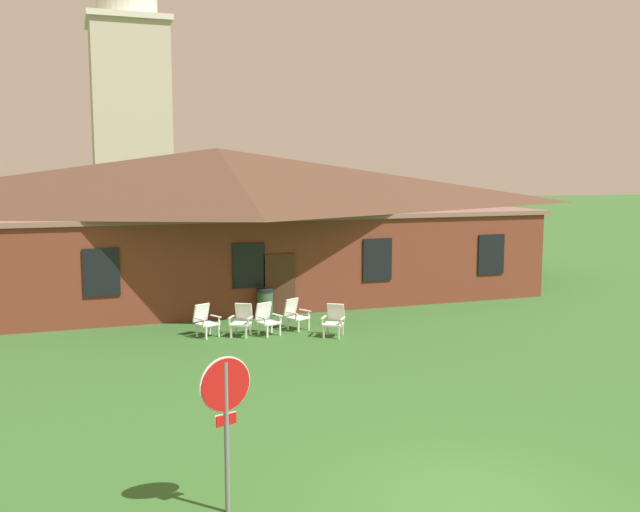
# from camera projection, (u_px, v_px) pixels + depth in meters

# --- Properties ---
(ground_plane) EXTENTS (200.00, 200.00, 0.00)m
(ground_plane) POSITION_uv_depth(u_px,v_px,m) (471.00, 503.00, 10.43)
(ground_plane) COLOR #336028
(brick_building) EXTENTS (24.27, 10.40, 5.75)m
(brick_building) POSITION_uv_depth(u_px,v_px,m) (218.00, 220.00, 27.81)
(brick_building) COLOR brown
(brick_building) RESTS_ON ground
(dome_tower) EXTENTS (5.18, 5.18, 20.20)m
(dome_tower) POSITION_uv_depth(u_px,v_px,m) (130.00, 102.00, 45.59)
(dome_tower) COLOR #BCB29E
(dome_tower) RESTS_ON ground
(stop_sign) EXTENTS (0.78, 0.27, 2.31)m
(stop_sign) POSITION_uv_depth(u_px,v_px,m) (226.00, 404.00, 9.97)
(stop_sign) COLOR slate
(stop_sign) RESTS_ON ground
(lawn_chair_by_porch) EXTENTS (0.81, 0.85, 0.96)m
(lawn_chair_by_porch) POSITION_uv_depth(u_px,v_px,m) (205.00, 320.00, 20.80)
(lawn_chair_by_porch) COLOR white
(lawn_chair_by_porch) RESTS_ON ground
(lawn_chair_near_door) EXTENTS (0.83, 0.86, 0.96)m
(lawn_chair_near_door) POSITION_uv_depth(u_px,v_px,m) (242.00, 319.00, 20.87)
(lawn_chair_near_door) COLOR silver
(lawn_chair_near_door) RESTS_ON ground
(lawn_chair_left_end) EXTENTS (0.76, 0.82, 0.96)m
(lawn_chair_left_end) POSITION_uv_depth(u_px,v_px,m) (267.00, 318.00, 21.01)
(lawn_chair_left_end) COLOR white
(lawn_chair_left_end) RESTS_ON ground
(lawn_chair_middle) EXTENTS (0.82, 0.86, 0.96)m
(lawn_chair_middle) POSITION_uv_depth(u_px,v_px,m) (295.00, 314.00, 21.67)
(lawn_chair_middle) COLOR silver
(lawn_chair_middle) RESTS_ON ground
(lawn_chair_right_end) EXTENTS (0.85, 0.87, 0.96)m
(lawn_chair_right_end) POSITION_uv_depth(u_px,v_px,m) (334.00, 320.00, 20.81)
(lawn_chair_right_end) COLOR silver
(lawn_chair_right_end) RESTS_ON ground
(trash_bin) EXTENTS (0.56, 0.56, 0.98)m
(trash_bin) POSITION_uv_depth(u_px,v_px,m) (265.00, 303.00, 23.31)
(trash_bin) COLOR #335638
(trash_bin) RESTS_ON ground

